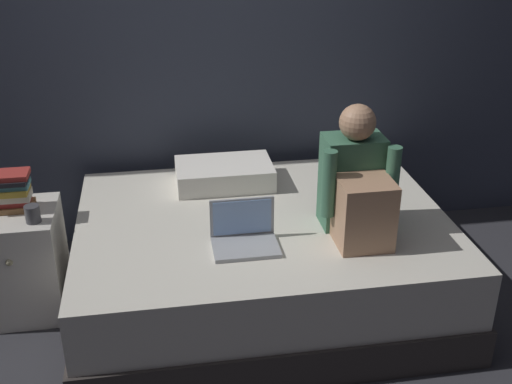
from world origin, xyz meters
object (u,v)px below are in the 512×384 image
person_sitting (357,186)px  book_stack (9,191)px  nightstand (21,262)px  laptop (244,235)px  bed (263,260)px  mug (33,214)px  pillow (224,174)px

person_sitting → book_stack: person_sitting is taller
nightstand → laptop: 1.26m
person_sitting → bed: bearing=153.1°
laptop → bed: bearing=62.5°
mug → laptop: bearing=-15.4°
person_sitting → laptop: size_ratio=2.05×
bed → pillow: size_ratio=3.57×
nightstand → laptop: laptop is taller
bed → person_sitting: (0.43, -0.22, 0.52)m
pillow → book_stack: book_stack is taller
person_sitting → mug: (-1.60, 0.24, -0.14)m
pillow → person_sitting: bearing=-48.9°
person_sitting → mug: size_ratio=7.28×
book_stack → person_sitting: bearing=-12.9°
bed → mug: size_ratio=22.22×
person_sitting → pillow: size_ratio=1.17×
bed → person_sitting: size_ratio=3.05×
nightstand → laptop: (1.16, -0.40, 0.28)m
bed → nightstand: (-1.30, 0.14, 0.04)m
nightstand → person_sitting: size_ratio=0.91×
person_sitting → book_stack: (-1.73, 0.40, -0.08)m
nightstand → person_sitting: person_sitting is taller
nightstand → mug: size_ratio=6.61×
person_sitting → laptop: bearing=-175.2°
pillow → book_stack: (-1.15, -0.27, 0.11)m
nightstand → pillow: size_ratio=1.06×
person_sitting → pillow: bearing=131.1°
nightstand → laptop: size_ratio=1.86×
mug → nightstand: bearing=137.3°
pillow → mug: bearing=-156.9°
nightstand → person_sitting: bearing=-11.6°
laptop → book_stack: size_ratio=1.43×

